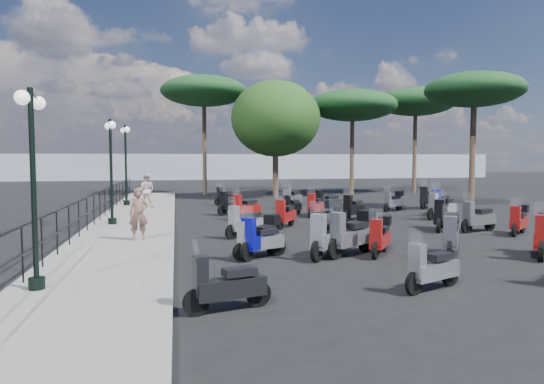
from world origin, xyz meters
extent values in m
plane|color=black|center=(0.00, 0.00, 0.00)|extent=(120.00, 120.00, 0.00)
cube|color=slate|center=(-6.50, 3.00, 0.07)|extent=(3.00, 30.00, 0.15)
cylinder|color=black|center=(-7.80, -6.09, 0.70)|extent=(0.04, 0.04, 1.10)
cylinder|color=black|center=(-7.80, -4.73, 0.70)|extent=(0.04, 0.04, 1.10)
cylinder|color=black|center=(-7.80, -3.36, 0.70)|extent=(0.04, 0.04, 1.10)
cylinder|color=black|center=(-7.80, -1.99, 0.70)|extent=(0.04, 0.04, 1.10)
cylinder|color=black|center=(-7.80, -0.62, 0.70)|extent=(0.04, 0.04, 1.10)
cylinder|color=black|center=(-7.80, 0.75, 0.70)|extent=(0.04, 0.04, 1.10)
cylinder|color=black|center=(-7.80, 2.12, 0.70)|extent=(0.04, 0.04, 1.10)
cylinder|color=black|center=(-7.80, 3.48, 0.70)|extent=(0.04, 0.04, 1.10)
cylinder|color=black|center=(-7.80, 4.85, 0.70)|extent=(0.04, 0.04, 1.10)
cylinder|color=black|center=(-7.80, 6.22, 0.70)|extent=(0.04, 0.04, 1.10)
cylinder|color=black|center=(-7.80, 7.59, 0.70)|extent=(0.04, 0.04, 1.10)
cylinder|color=black|center=(-7.80, 8.96, 0.70)|extent=(0.04, 0.04, 1.10)
cylinder|color=black|center=(-7.80, 10.33, 0.70)|extent=(0.04, 0.04, 1.10)
cylinder|color=black|center=(-7.80, 11.69, 0.70)|extent=(0.04, 0.04, 1.10)
cylinder|color=black|center=(-7.80, 13.06, 0.70)|extent=(0.04, 0.04, 1.10)
cylinder|color=black|center=(-7.80, 14.43, 0.70)|extent=(0.04, 0.04, 1.10)
cylinder|color=black|center=(-7.80, 15.80, 0.70)|extent=(0.04, 0.04, 1.10)
cube|color=black|center=(-7.80, 2.80, 1.23)|extent=(0.04, 26.00, 0.04)
cube|color=black|center=(-7.80, 2.80, 0.70)|extent=(0.04, 26.00, 0.04)
cylinder|color=black|center=(-7.42, -6.63, 0.26)|extent=(0.29, 0.29, 0.22)
cylinder|color=black|center=(-7.42, -6.63, 1.96)|extent=(0.10, 0.10, 3.61)
cylinder|color=black|center=(-7.42, -6.63, 3.63)|extent=(0.08, 0.81, 0.04)
sphere|color=white|center=(-7.40, -6.23, 3.54)|extent=(0.25, 0.25, 0.25)
sphere|color=white|center=(-7.44, -7.04, 3.54)|extent=(0.25, 0.25, 0.25)
cylinder|color=black|center=(-7.19, 2.16, 0.26)|extent=(0.30, 0.30, 0.23)
cylinder|color=black|center=(-7.19, 2.16, 2.03)|extent=(0.10, 0.10, 3.76)
cylinder|color=black|center=(-7.19, 2.16, 3.77)|extent=(0.27, 0.82, 0.04)
sphere|color=white|center=(-7.30, 2.57, 3.67)|extent=(0.26, 0.26, 0.26)
sphere|color=white|center=(-7.07, 1.76, 3.67)|extent=(0.26, 0.26, 0.26)
cylinder|color=black|center=(-7.38, 9.45, 0.27)|extent=(0.32, 0.32, 0.24)
cylinder|color=black|center=(-7.38, 9.45, 2.17)|extent=(0.11, 0.11, 4.03)
cylinder|color=black|center=(-7.38, 9.45, 4.03)|extent=(0.32, 0.88, 0.04)
sphere|color=white|center=(-7.52, 9.88, 3.93)|extent=(0.28, 0.28, 0.28)
sphere|color=white|center=(-7.24, 9.02, 3.93)|extent=(0.28, 0.28, 0.28)
imported|color=brown|center=(-5.99, -1.56, 0.90)|extent=(0.57, 0.40, 1.51)
imported|color=beige|center=(-6.33, 8.03, 0.98)|extent=(0.91, 0.78, 1.65)
cylinder|color=black|center=(-4.63, -8.25, 0.22)|extent=(0.45, 0.20, 0.44)
cylinder|color=black|center=(-3.57, -7.97, 0.22)|extent=(0.45, 0.20, 0.44)
cube|color=black|center=(-4.06, -8.10, 0.38)|extent=(1.23, 0.61, 0.31)
cube|color=black|center=(-3.91, -8.06, 0.64)|extent=(0.60, 0.41, 0.13)
cube|color=black|center=(-4.56, -8.23, 0.64)|extent=(0.27, 0.32, 0.64)
plane|color=white|center=(-4.61, -8.25, 1.05)|extent=(0.16, 0.35, 0.34)
cylinder|color=black|center=(-3.25, -4.39, 0.24)|extent=(0.40, 0.44, 0.49)
cylinder|color=black|center=(-2.45, -3.47, 0.24)|extent=(0.40, 0.44, 0.49)
cube|color=#0A0C8F|center=(-2.82, -3.89, 0.43)|extent=(1.13, 1.23, 0.35)
cube|color=black|center=(-2.71, -3.76, 0.71)|extent=(0.63, 0.66, 0.14)
cube|color=#0A0C8F|center=(-3.20, -4.33, 0.71)|extent=(0.38, 0.37, 0.71)
plane|color=white|center=(-3.24, -4.38, 1.17)|extent=(0.35, 0.31, 0.38)
cube|color=black|center=(-2.44, -3.45, 0.90)|extent=(0.47, 0.48, 0.26)
cylinder|color=black|center=(-3.38, -4.28, 0.23)|extent=(0.45, 0.28, 0.45)
cylinder|color=black|center=(-2.35, -3.80, 0.23)|extent=(0.45, 0.28, 0.45)
cube|color=#95969D|center=(-2.82, -4.02, 0.40)|extent=(1.25, 0.81, 0.32)
cube|color=black|center=(-2.68, -3.95, 0.66)|extent=(0.63, 0.49, 0.13)
cube|color=#95969D|center=(-3.31, -4.25, 0.66)|extent=(0.31, 0.34, 0.66)
plane|color=white|center=(-3.36, -4.27, 1.08)|extent=(0.22, 0.36, 0.35)
cylinder|color=black|center=(-3.24, -1.07, 0.24)|extent=(0.46, 0.33, 0.48)
cylinder|color=black|center=(-2.22, -0.45, 0.24)|extent=(0.46, 0.33, 0.48)
cube|color=#95969D|center=(-2.69, -0.73, 0.42)|extent=(1.27, 0.96, 0.34)
cube|color=black|center=(-2.54, -0.65, 0.69)|extent=(0.66, 0.56, 0.14)
cube|color=#95969D|center=(-3.17, -1.03, 0.69)|extent=(0.34, 0.37, 0.69)
plane|color=white|center=(-3.22, -1.06, 1.14)|extent=(0.26, 0.36, 0.37)
cylinder|color=black|center=(-2.55, 3.47, 0.24)|extent=(0.44, 0.37, 0.48)
cylinder|color=black|center=(-1.60, 4.19, 0.24)|extent=(0.44, 0.37, 0.48)
cube|color=maroon|center=(-2.03, 3.86, 0.42)|extent=(1.24, 1.06, 0.34)
cube|color=black|center=(-1.90, 3.96, 0.70)|extent=(0.66, 0.60, 0.14)
cube|color=maroon|center=(-2.49, 3.51, 0.70)|extent=(0.36, 0.37, 0.70)
plane|color=white|center=(-2.53, 3.48, 1.15)|extent=(0.29, 0.35, 0.37)
cylinder|color=black|center=(-2.94, 5.21, 0.24)|extent=(0.46, 0.37, 0.49)
cylinder|color=black|center=(-1.94, 5.92, 0.24)|extent=(0.46, 0.37, 0.49)
cube|color=black|center=(-2.40, 5.59, 0.43)|extent=(1.28, 1.05, 0.35)
cube|color=black|center=(-2.26, 5.69, 0.71)|extent=(0.68, 0.60, 0.14)
cube|color=black|center=(-2.88, 5.26, 0.71)|extent=(0.36, 0.38, 0.71)
plane|color=white|center=(-2.93, 5.22, 1.17)|extent=(0.29, 0.36, 0.38)
cylinder|color=black|center=(-0.64, -7.84, 0.22)|extent=(0.44, 0.26, 0.44)
cylinder|color=black|center=(0.35, -7.40, 0.22)|extent=(0.44, 0.26, 0.44)
cube|color=#9797A1|center=(-0.10, -7.60, 0.38)|extent=(1.20, 0.76, 0.31)
cube|color=black|center=(0.04, -7.54, 0.64)|extent=(0.61, 0.47, 0.13)
cube|color=#9797A1|center=(-0.58, -7.81, 0.64)|extent=(0.29, 0.33, 0.64)
plane|color=white|center=(-0.63, -7.83, 1.04)|extent=(0.21, 0.34, 0.34)
cylinder|color=black|center=(-1.59, -4.75, 0.27)|extent=(0.43, 0.48, 0.53)
cylinder|color=black|center=(-0.73, -3.74, 0.27)|extent=(0.43, 0.48, 0.53)
cube|color=#95969D|center=(-1.12, -4.20, 0.46)|extent=(1.22, 1.34, 0.38)
cube|color=black|center=(-1.00, -4.06, 0.77)|extent=(0.68, 0.72, 0.15)
cube|color=#95969D|center=(-1.53, -4.68, 0.77)|extent=(0.41, 0.40, 0.77)
plane|color=white|center=(-1.58, -4.73, 1.27)|extent=(0.38, 0.34, 0.41)
cylinder|color=black|center=(-0.08, -4.75, 0.23)|extent=(0.34, 0.43, 0.46)
cylinder|color=black|center=(0.58, -3.82, 0.23)|extent=(0.34, 0.43, 0.46)
cube|color=maroon|center=(0.28, -4.25, 0.40)|extent=(0.98, 1.20, 0.32)
cube|color=black|center=(0.37, -4.12, 0.67)|extent=(0.56, 0.63, 0.13)
cube|color=maroon|center=(-0.04, -4.69, 0.67)|extent=(0.35, 0.34, 0.67)
plane|color=white|center=(-0.07, -4.74, 1.10)|extent=(0.34, 0.27, 0.35)
cube|color=black|center=(0.59, -3.80, 0.84)|extent=(0.44, 0.44, 0.25)
cylinder|color=black|center=(-1.36, 0.57, 0.24)|extent=(0.35, 0.46, 0.48)
cylinder|color=black|center=(-0.70, 1.58, 0.24)|extent=(0.35, 0.46, 0.48)
cube|color=maroon|center=(-1.00, 1.12, 0.42)|extent=(0.99, 1.28, 0.34)
cube|color=black|center=(-0.91, 1.26, 0.70)|extent=(0.58, 0.67, 0.14)
cube|color=maroon|center=(-1.31, 0.64, 0.70)|extent=(0.37, 0.35, 0.70)
plane|color=white|center=(-1.35, 0.59, 1.15)|extent=(0.36, 0.27, 0.37)
cylinder|color=black|center=(0.65, 3.67, 0.23)|extent=(0.35, 0.44, 0.47)
cylinder|color=black|center=(1.33, 4.63, 0.23)|extent=(0.35, 0.44, 0.47)
cube|color=maroon|center=(1.02, 4.19, 0.41)|extent=(1.01, 1.23, 0.33)
cube|color=black|center=(1.12, 4.33, 0.68)|extent=(0.58, 0.65, 0.14)
cube|color=maroon|center=(0.70, 3.74, 0.68)|extent=(0.36, 0.35, 0.68)
plane|color=white|center=(0.66, 3.69, 1.12)|extent=(0.35, 0.28, 0.36)
cylinder|color=black|center=(-2.73, 9.63, 0.23)|extent=(0.46, 0.26, 0.46)
cylinder|color=black|center=(-1.67, 10.07, 0.23)|extent=(0.46, 0.26, 0.46)
cube|color=black|center=(-2.16, 9.87, 0.40)|extent=(1.27, 0.77, 0.32)
cube|color=black|center=(-2.01, 9.93, 0.67)|extent=(0.64, 0.48, 0.13)
cube|color=black|center=(-2.66, 9.66, 0.67)|extent=(0.30, 0.34, 0.67)
plane|color=white|center=(-2.72, 9.64, 1.10)|extent=(0.21, 0.36, 0.35)
cylinder|color=black|center=(1.65, -5.24, 0.25)|extent=(0.37, 0.47, 0.50)
cylinder|color=black|center=(2.35, -4.20, 0.25)|extent=(0.37, 0.47, 0.50)
cube|color=#515258|center=(2.03, -4.68, 0.44)|extent=(1.05, 1.32, 0.35)
cube|color=black|center=(2.13, -4.53, 0.73)|extent=(0.61, 0.69, 0.15)
cube|color=#515258|center=(1.70, -5.17, 0.73)|extent=(0.39, 0.36, 0.73)
plane|color=white|center=(1.66, -5.22, 1.20)|extent=(0.37, 0.29, 0.39)
cube|color=black|center=(2.36, -4.19, 0.92)|extent=(0.47, 0.48, 0.27)
cylinder|color=black|center=(-1.06, -4.56, 0.27)|extent=(0.51, 0.39, 0.53)
cylinder|color=black|center=(0.05, -3.81, 0.27)|extent=(0.51, 0.39, 0.53)
cube|color=#515258|center=(-0.46, -4.15, 0.47)|extent=(1.41, 1.13, 0.38)
cube|color=black|center=(-0.30, -4.05, 0.78)|extent=(0.74, 0.65, 0.16)
cube|color=#515258|center=(-0.99, -4.51, 0.78)|extent=(0.39, 0.41, 0.78)
plane|color=white|center=(-1.04, -4.55, 1.28)|extent=(0.31, 0.40, 0.41)
cube|color=black|center=(0.07, -3.80, 0.98)|extent=(0.51, 0.51, 0.29)
cylinder|color=black|center=(1.73, 2.23, 0.24)|extent=(0.42, 0.41, 0.49)
cylinder|color=black|center=(2.60, 3.08, 0.24)|extent=(0.42, 0.41, 0.49)
cube|color=black|center=(2.20, 2.69, 0.42)|extent=(1.18, 1.16, 0.34)
cube|color=black|center=(2.32, 2.81, 0.71)|extent=(0.65, 0.64, 0.14)
cube|color=black|center=(1.79, 2.29, 0.71)|extent=(0.37, 0.37, 0.71)
plane|color=white|center=(1.74, 2.25, 1.16)|extent=(0.32, 0.33, 0.38)
cylinder|color=black|center=(-0.38, 3.89, 0.22)|extent=(0.36, 0.39, 0.44)
cylinder|color=black|center=(0.33, 4.72, 0.22)|extent=(0.36, 0.39, 0.44)
cube|color=black|center=(0.00, 4.34, 0.38)|extent=(1.01, 1.10, 0.31)
cube|color=black|center=(0.11, 4.46, 0.64)|extent=(0.57, 0.59, 0.13)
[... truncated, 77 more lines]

